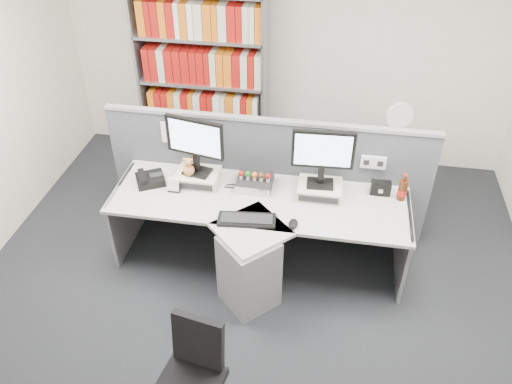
% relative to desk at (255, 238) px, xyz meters
% --- Properties ---
extents(ground, '(5.50, 5.50, 0.00)m').
position_rel_desk_xyz_m(ground, '(0.00, -0.60, -0.46)').
color(ground, '#25272C').
rests_on(ground, ground).
extents(room_shell, '(5.04, 5.54, 2.72)m').
position_rel_desk_xyz_m(room_shell, '(0.00, -0.60, 1.33)').
color(room_shell, silver).
rests_on(room_shell, ground).
extents(partition, '(3.00, 0.08, 1.27)m').
position_rel_desk_xyz_m(partition, '(0.00, 0.65, 0.19)').
color(partition, '#4D4F57').
rests_on(partition, ground).
extents(desk, '(2.60, 1.20, 0.72)m').
position_rel_desk_xyz_m(desk, '(0.00, 0.00, 0.00)').
color(desk, '#B3B3AD').
rests_on(desk, ground).
extents(monitor_riser_left, '(0.38, 0.31, 0.10)m').
position_rel_desk_xyz_m(monitor_riser_left, '(-0.59, 0.38, 0.31)').
color(monitor_riser_left, beige).
rests_on(monitor_riser_left, desk).
extents(monitor_riser_right, '(0.38, 0.31, 0.10)m').
position_rel_desk_xyz_m(monitor_riser_right, '(0.51, 0.38, 0.31)').
color(monitor_riser_right, beige).
rests_on(monitor_riser_right, desk).
extents(monitor_left, '(0.53, 0.21, 0.54)m').
position_rel_desk_xyz_m(monitor_left, '(-0.59, 0.38, 0.69)').
color(monitor_left, black).
rests_on(monitor_left, monitor_riser_left).
extents(monitor_right, '(0.52, 0.18, 0.53)m').
position_rel_desk_xyz_m(monitor_right, '(0.51, 0.38, 0.68)').
color(monitor_right, black).
rests_on(monitor_right, monitor_riser_right).
extents(desktop_pc, '(0.31, 0.28, 0.08)m').
position_rel_desk_xyz_m(desktop_pc, '(-0.07, 0.39, 0.31)').
color(desktop_pc, black).
rests_on(desktop_pc, desk).
extents(figurines, '(0.29, 0.05, 0.09)m').
position_rel_desk_xyz_m(figurines, '(-0.07, 0.38, 0.40)').
color(figurines, beige).
rests_on(figurines, desktop_pc).
extents(keyboard, '(0.49, 0.23, 0.03)m').
position_rel_desk_xyz_m(keyboard, '(-0.05, -0.09, 0.28)').
color(keyboard, black).
rests_on(keyboard, desk).
extents(mouse, '(0.08, 0.12, 0.05)m').
position_rel_desk_xyz_m(mouse, '(0.33, -0.08, 0.29)').
color(mouse, black).
rests_on(mouse, desk).
extents(desk_phone, '(0.32, 0.31, 0.11)m').
position_rel_desk_xyz_m(desk_phone, '(-1.02, 0.29, 0.30)').
color(desk_phone, black).
rests_on(desk_phone, desk).
extents(desk_calendar, '(0.11, 0.08, 0.13)m').
position_rel_desk_xyz_m(desk_calendar, '(-0.76, 0.21, 0.32)').
color(desk_calendar, black).
rests_on(desk_calendar, desk).
extents(plush_toy, '(0.10, 0.10, 0.18)m').
position_rel_desk_xyz_m(plush_toy, '(-0.65, 0.33, 0.44)').
color(plush_toy, '#B87E3D').
rests_on(plush_toy, monitor_riser_left).
extents(speaker, '(0.18, 0.10, 0.12)m').
position_rel_desk_xyz_m(speaker, '(1.03, 0.48, 0.32)').
color(speaker, black).
rests_on(speaker, desk).
extents(cola_bottle, '(0.08, 0.08, 0.26)m').
position_rel_desk_xyz_m(cola_bottle, '(1.21, 0.43, 0.36)').
color(cola_bottle, '#3F190A').
rests_on(cola_bottle, desk).
extents(shelving_unit, '(1.41, 0.40, 2.00)m').
position_rel_desk_xyz_m(shelving_unit, '(-0.90, 1.85, 0.52)').
color(shelving_unit, gray).
rests_on(shelving_unit, ground).
extents(filing_cabinet, '(0.45, 0.61, 0.70)m').
position_rel_desk_xyz_m(filing_cabinet, '(1.20, 1.40, -0.11)').
color(filing_cabinet, gray).
rests_on(filing_cabinet, ground).
extents(desk_fan, '(0.27, 0.16, 0.46)m').
position_rel_desk_xyz_m(desk_fan, '(1.20, 1.40, 0.53)').
color(desk_fan, white).
rests_on(desk_fan, filing_cabinet).
extents(office_chair, '(0.57, 0.56, 0.86)m').
position_rel_desk_xyz_m(office_chair, '(-0.18, -1.39, 0.00)').
color(office_chair, silver).
rests_on(office_chair, ground).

